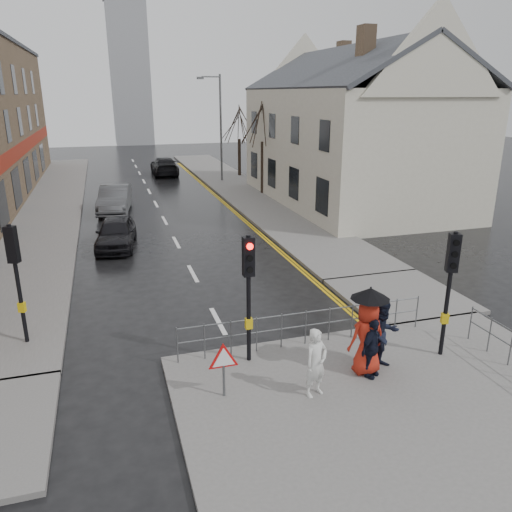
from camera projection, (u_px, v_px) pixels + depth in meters
ground at (244, 369)px, 12.89m from camera, size 120.00×120.00×0.00m
near_pavement at (425, 428)px, 10.52m from camera, size 10.00×9.00×0.14m
left_pavement at (50, 203)px, 31.98m from camera, size 4.00×44.00×0.14m
right_pavement at (238, 187)px, 37.39m from camera, size 4.00×40.00×0.14m
pavement_bridge_right at (400, 296)px, 17.39m from camera, size 4.00×4.20×0.14m
building_right_cream at (351, 127)px, 31.08m from camera, size 9.00×16.40×10.10m
church_tower at (130, 75)px, 66.85m from camera, size 5.00×5.00×18.00m
traffic_signal_near_left at (249, 277)px, 12.36m from camera, size 0.28×0.27×3.40m
traffic_signal_near_right at (451, 273)px, 12.65m from camera, size 0.34×0.33×3.40m
traffic_signal_far_left at (15, 264)px, 13.33m from camera, size 0.34×0.33×3.40m
guard_railing_front at (306, 320)px, 13.71m from camera, size 7.14×0.04×1.00m
warning_sign at (224, 361)px, 11.25m from camera, size 0.80×0.07×1.35m
street_lamp at (218, 121)px, 38.48m from camera, size 1.83×0.25×8.00m
tree_near at (263, 119)px, 33.36m from camera, size 2.40×2.40×6.58m
tree_far at (239, 123)px, 40.99m from camera, size 2.40×2.40×5.64m
pedestrian_a at (316, 363)px, 11.33m from camera, size 0.70×0.57×1.65m
pedestrian_b at (383, 334)px, 12.46m from camera, size 0.95×0.76×1.85m
pedestrian_with_umbrella at (368, 329)px, 12.15m from camera, size 0.98×0.96×2.26m
pedestrian_d at (371, 348)px, 12.10m from camera, size 0.95×0.81×1.53m
car_parked at (116, 233)px, 22.83m from camera, size 2.18×4.27×1.39m
car_mid at (115, 199)px, 29.63m from camera, size 2.29×4.92×1.56m
car_far at (164, 166)px, 43.19m from camera, size 2.21×5.24×1.51m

